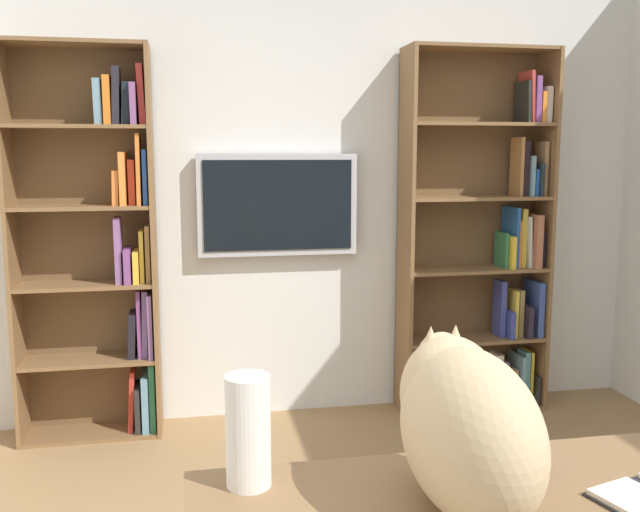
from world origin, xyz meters
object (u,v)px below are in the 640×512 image
Objects in this scene: bookshelf_right at (102,247)px; cat at (463,421)px; paper_towel_roll at (248,431)px; bookshelf_left at (489,243)px; wall_mounted_tv at (278,205)px; coffee_mug at (525,448)px.

bookshelf_right is 2.70m from cat.
cat is at bearing 157.62° from paper_towel_roll.
bookshelf_right is at bearing 0.03° from bookshelf_left.
paper_towel_roll is at bearing 53.97° from bookshelf_left.
bookshelf_right is 2.31× the size of wall_mounted_tv.
bookshelf_right is 22.25× the size of coffee_mug.
bookshelf_left is at bearing -179.97° from bookshelf_right.
bookshelf_right is 3.33× the size of cat.
bookshelf_right is (2.26, 0.00, 0.03)m from bookshelf_left.
coffee_mug is (0.95, 2.32, -0.22)m from bookshelf_left.
bookshelf_left is at bearing 176.35° from wall_mounted_tv.
paper_towel_roll is at bearing 104.52° from bookshelf_right.
bookshelf_right is at bearing -75.48° from paper_towel_roll.
coffee_mug is (-0.33, 2.40, -0.46)m from wall_mounted_tv.
cat reaches higher than paper_towel_roll.
wall_mounted_tv is 9.65× the size of coffee_mug.
bookshelf_left is at bearing -126.03° from paper_towel_roll.
wall_mounted_tv is at bearing -82.23° from coffee_mug.
cat is (-1.06, 2.48, -0.09)m from bookshelf_right.
wall_mounted_tv reaches higher than coffee_mug.
paper_towel_roll is (0.47, -0.19, -0.07)m from cat.
bookshelf_right is 2.37m from paper_towel_roll.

